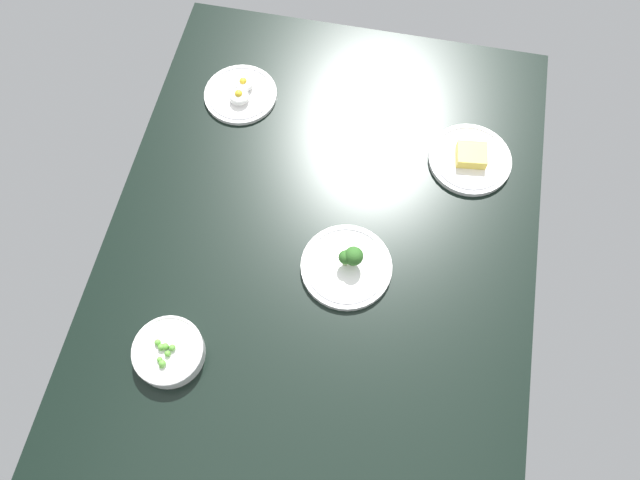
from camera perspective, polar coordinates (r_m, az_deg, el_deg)
The scene contains 5 objects.
dining_table at distance 148.27cm, azimuth 0.00°, elevation -0.66°, with size 137.05×101.53×4.00cm, color black.
plate_broccoli at distance 142.72cm, azimuth 2.50°, elevation -2.34°, with size 21.20×21.20×7.78cm.
plate_eggs at distance 169.72cm, azimuth -7.33°, elevation 13.27°, with size 19.31×19.31×4.86cm.
plate_cheese at distance 161.03cm, azimuth 13.68°, elevation 7.32°, with size 20.85×20.85×4.23cm.
bowl_peas at distance 139.15cm, azimuth -13.79°, elevation -9.99°, with size 15.45×15.45×5.25cm.
Camera 1 is at (60.14, 11.99, 136.99)cm, focal length 34.68 mm.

